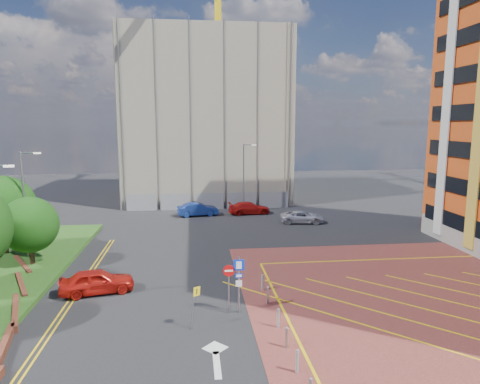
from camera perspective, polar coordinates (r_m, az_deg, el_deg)
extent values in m
plane|color=black|center=(23.54, -1.15, -16.87)|extent=(140.00, 140.00, 0.00)
cube|color=brown|center=(28.34, 29.24, -13.41)|extent=(26.00, 26.00, 0.02)
cube|color=brown|center=(23.28, -29.06, -17.85)|extent=(1.25, 4.56, 0.40)
cube|color=brown|center=(27.00, -27.76, -13.98)|extent=(1.86, 4.43, 0.40)
cube|color=brown|center=(30.89, -27.15, -11.03)|extent=(2.29, 4.27, 0.40)
cube|color=brown|center=(34.92, -27.01, -8.74)|extent=(2.69, 4.06, 0.40)
cylinder|color=#3D2B1C|center=(34.40, -26.03, -7.19)|extent=(0.36, 0.36, 1.80)
sphere|color=#0F380C|center=(33.92, -26.27, -3.94)|extent=(4.00, 4.00, 4.00)
cylinder|color=#3D2B1C|center=(38.13, -28.82, -5.55)|extent=(0.36, 0.36, 2.20)
sphere|color=#0F380C|center=(37.62, -29.10, -1.89)|extent=(5.00, 5.00, 5.00)
cube|color=silver|center=(25.01, -28.47, 3.06)|extent=(0.50, 0.15, 0.12)
cylinder|color=#9EA0A8|center=(35.90, -26.82, -1.51)|extent=(0.16, 0.16, 8.00)
cylinder|color=#9EA0A8|center=(35.25, -26.36, 4.71)|extent=(1.20, 0.10, 0.10)
cube|color=silver|center=(35.05, -25.43, 4.71)|extent=(0.50, 0.15, 0.12)
cylinder|color=#9EA0A8|center=(49.83, 0.48, 1.85)|extent=(0.16, 0.16, 8.00)
cylinder|color=#9EA0A8|center=(49.56, 1.18, 6.32)|extent=(1.20, 0.10, 0.10)
cube|color=silver|center=(49.64, 1.87, 6.29)|extent=(0.50, 0.15, 0.12)
cylinder|color=#9EA0A8|center=(23.85, -0.16, -12.30)|extent=(0.10, 0.10, 3.20)
cube|color=#0B2EC5|center=(23.43, -0.15, -9.71)|extent=(0.60, 0.04, 0.60)
cube|color=white|center=(23.40, -0.15, -9.73)|extent=(0.30, 0.02, 0.42)
cube|color=#0B2EC5|center=(23.63, -0.15, -11.09)|extent=(0.40, 0.04, 0.25)
cube|color=white|center=(23.61, -0.14, -11.11)|extent=(0.28, 0.02, 0.14)
cube|color=white|center=(23.79, -0.15, -12.11)|extent=(0.35, 0.04, 0.35)
cylinder|color=#9EA0A8|center=(23.90, -1.50, -12.91)|extent=(0.08, 0.08, 2.70)
cylinder|color=red|center=(23.48, -1.51, -10.45)|extent=(0.64, 0.04, 0.64)
cube|color=white|center=(23.45, -1.50, -10.47)|extent=(0.44, 0.02, 0.10)
cylinder|color=#9EA0A8|center=(22.46, -6.33, -15.16)|extent=(0.31, 0.08, 2.20)
cube|color=yellow|center=(22.08, -5.79, -13.05)|extent=(0.38, 0.38, 0.50)
cylinder|color=black|center=(19.31, 7.65, -21.62)|extent=(0.14, 0.14, 0.90)
cylinder|color=#9EA0A8|center=(21.01, 6.26, -18.88)|extent=(0.14, 0.14, 0.90)
cylinder|color=black|center=(22.75, 5.12, -16.56)|extent=(0.14, 0.14, 0.90)
cylinder|color=#9EA0A8|center=(25.43, 3.74, -13.66)|extent=(0.14, 0.14, 0.90)
cylinder|color=black|center=(27.26, 2.99, -12.05)|extent=(0.14, 0.14, 0.90)
cube|color=gray|center=(61.10, -4.65, 9.75)|extent=(21.20, 19.20, 22.00)
cube|color=yellow|center=(63.54, -2.92, 15.17)|extent=(0.90, 0.90, 34.00)
cube|color=gray|center=(52.00, -3.07, -1.20)|extent=(21.60, 0.06, 2.00)
imported|color=#B8170F|center=(28.17, -18.53, -11.21)|extent=(4.70, 2.71, 1.50)
imported|color=navy|center=(48.39, -5.65, -2.31)|extent=(4.74, 2.24, 1.50)
imported|color=#B2120F|center=(49.20, 1.24, -2.15)|extent=(4.93, 2.36, 1.38)
imported|color=silver|center=(45.29, 8.28, -3.31)|extent=(4.74, 2.59, 1.26)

